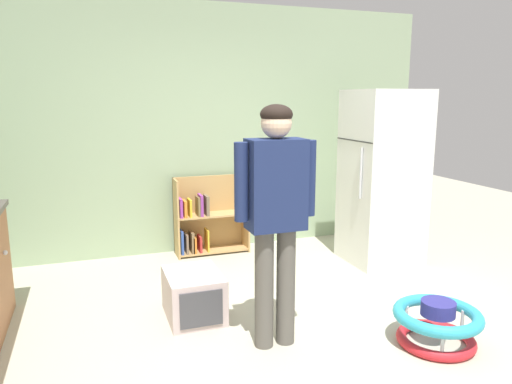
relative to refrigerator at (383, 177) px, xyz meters
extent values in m
plane|color=#B7B39B|center=(-1.60, -1.29, -0.89)|extent=(12.00, 12.00, 0.00)
cube|color=#96AE88|center=(-1.60, 1.04, 0.46)|extent=(5.20, 0.06, 2.70)
sphere|color=silver|center=(-3.49, -0.31, -0.33)|extent=(0.04, 0.04, 0.04)
cube|color=white|center=(0.00, 0.00, 0.00)|extent=(0.70, 0.68, 1.78)
cylinder|color=silver|center=(-0.36, -0.17, 0.09)|extent=(0.02, 0.02, 0.50)
cube|color=#333333|center=(-0.35, 0.00, 0.39)|extent=(0.01, 0.67, 0.01)
cube|color=tan|center=(-2.00, 0.82, -0.47)|extent=(0.02, 0.28, 0.85)
cube|color=tan|center=(-1.22, 0.82, -0.47)|extent=(0.02, 0.28, 0.85)
cube|color=tan|center=(-1.61, 0.95, -0.47)|extent=(0.80, 0.02, 0.85)
cube|color=tan|center=(-1.61, 0.82, -0.86)|extent=(0.76, 0.24, 0.02)
cube|color=tan|center=(-1.61, 0.82, -0.46)|extent=(0.76, 0.24, 0.02)
cube|color=#324F9D|center=(-1.96, 0.79, -0.72)|extent=(0.03, 0.17, 0.26)
cube|color=purple|center=(-1.96, 0.79, -0.34)|extent=(0.03, 0.17, 0.20)
cube|color=brown|center=(-1.91, 0.79, -0.74)|extent=(0.02, 0.17, 0.21)
cube|color=orange|center=(-1.92, 0.79, -0.36)|extent=(0.03, 0.17, 0.18)
cube|color=brown|center=(-1.85, 0.79, -0.74)|extent=(0.03, 0.17, 0.23)
cube|color=gold|center=(-1.86, 0.79, -0.35)|extent=(0.02, 0.17, 0.19)
cube|color=orange|center=(-1.83, 0.79, -0.76)|extent=(0.03, 0.17, 0.17)
cube|color=brown|center=(-1.77, 0.79, -0.34)|extent=(0.02, 0.17, 0.21)
cube|color=#B02E2C|center=(-1.76, 0.79, -0.76)|extent=(0.02, 0.17, 0.18)
cube|color=#8D3A93|center=(-1.74, 0.79, -0.33)|extent=(0.03, 0.17, 0.23)
cube|color=gold|center=(-1.68, 0.79, -0.73)|extent=(0.02, 0.17, 0.24)
cube|color=#726049|center=(-1.68, 0.79, -0.34)|extent=(0.03, 0.17, 0.22)
cylinder|color=#58544D|center=(-1.78, -1.29, -0.47)|extent=(0.13, 0.13, 0.84)
cylinder|color=#58544D|center=(-1.62, -1.29, -0.47)|extent=(0.13, 0.13, 0.84)
cube|color=navy|center=(-1.70, -1.29, 0.25)|extent=(0.38, 0.22, 0.60)
cylinder|color=navy|center=(-1.94, -1.29, 0.28)|extent=(0.09, 0.09, 0.51)
cylinder|color=navy|center=(-1.46, -1.29, 0.28)|extent=(0.09, 0.09, 0.51)
sphere|color=beige|center=(-1.70, -1.29, 0.65)|extent=(0.20, 0.20, 0.20)
ellipsoid|color=black|center=(-1.70, -1.29, 0.70)|extent=(0.21, 0.21, 0.13)
torus|color=red|center=(-0.63, -1.67, -0.86)|extent=(0.54, 0.54, 0.07)
torus|color=#2EA3BD|center=(-0.63, -1.67, -0.67)|extent=(0.60, 0.60, 0.08)
cylinder|color=navy|center=(-0.63, -1.67, -0.62)|extent=(0.23, 0.23, 0.10)
cylinder|color=silver|center=(-0.41, -1.67, -0.76)|extent=(0.02, 0.02, 0.18)
cylinder|color=silver|center=(-0.75, -1.48, -0.76)|extent=(0.02, 0.02, 0.18)
cylinder|color=silver|center=(-0.75, -1.86, -0.76)|extent=(0.02, 0.02, 0.18)
cube|color=beige|center=(-2.14, -0.68, -0.71)|extent=(0.42, 0.54, 0.36)
cube|color=#424247|center=(-2.14, -0.96, -0.71)|extent=(0.32, 0.01, 0.27)
camera|label=1|loc=(-2.85, -4.18, 0.81)|focal=33.73mm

